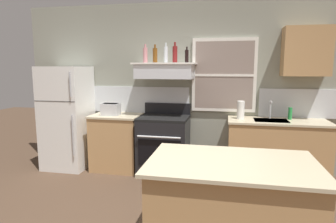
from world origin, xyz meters
The scene contains 17 objects.
back_wall centered at (0.03, 2.23, 1.35)m, with size 5.40×0.11×2.70m.
refrigerator centered at (-1.90, 1.84, 0.84)m, with size 0.70×0.72×1.69m.
counter_left_of_stove centered at (-1.05, 1.90, 0.46)m, with size 0.79×0.63×0.91m.
toaster centered at (-1.12, 1.84, 1.01)m, with size 0.30×0.20×0.19m.
stove_range centered at (-0.25, 1.86, 0.46)m, with size 0.76×0.69×1.09m.
range_hood_shelf centered at (-0.25, 1.96, 1.62)m, with size 0.96×0.52×0.24m.
bottle_rose_pink centered at (-0.58, 1.99, 1.87)m, with size 0.07×0.07×0.29m.
bottle_amber_wine centered at (-0.40, 1.94, 1.86)m, with size 0.07×0.07×0.28m.
bottle_clear_tall centered at (-0.24, 1.98, 1.87)m, with size 0.06×0.06×0.30m.
bottle_red_label_wine centered at (-0.09, 1.95, 1.87)m, with size 0.07×0.07×0.31m.
bottle_balsamic_dark centered at (0.08, 1.99, 1.85)m, with size 0.06×0.06×0.24m.
counter_right_with_sink centered at (1.45, 1.90, 0.46)m, with size 1.43×0.63×0.91m.
sink_faucet centered at (1.35, 2.00, 1.08)m, with size 0.03×0.17×0.28m.
paper_towel_roll centered at (0.91, 1.90, 1.04)m, with size 0.11×0.11×0.27m, color white.
dish_soap_bottle centered at (1.63, 2.00, 1.00)m, with size 0.06×0.06×0.18m, color #268C3F.
kitchen_island centered at (0.76, -0.13, 0.46)m, with size 1.40×0.90×0.91m.
upper_cabinet_right centered at (1.80, 2.04, 1.90)m, with size 0.64×0.32×0.70m.
Camera 1 is at (0.70, -2.51, 1.69)m, focal length 31.09 mm.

